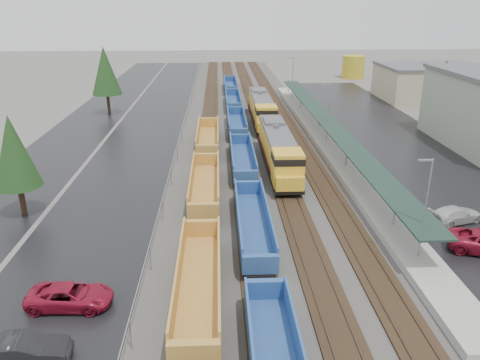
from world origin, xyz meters
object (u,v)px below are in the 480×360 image
object	(u,v)px
locomotive_trail	(262,109)
parked_car_east_c	(455,215)
well_string_blue	(242,159)
locomotive_lead	(279,150)
parked_car_west_b	(21,352)
parked_car_west_c	(70,296)
storage_tank	(353,67)
well_string_yellow	(199,283)

from	to	relation	value
locomotive_trail	parked_car_east_c	distance (m)	37.59
well_string_blue	parked_car_east_c	bearing A→B (deg)	-40.24
locomotive_lead	parked_car_west_b	xyz separation A→B (m)	(-16.96, -29.47, -1.53)
well_string_blue	parked_car_east_c	xyz separation A→B (m)	(17.44, -14.76, -0.42)
locomotive_lead	parked_car_west_b	distance (m)	34.03
well_string_blue	parked_car_east_c	size ratio (longest dim) A/B	23.20
well_string_blue	parked_car_west_b	world-z (taller)	well_string_blue
locomotive_lead	locomotive_trail	world-z (taller)	same
locomotive_trail	parked_car_east_c	bearing A→B (deg)	-69.03
parked_car_west_b	parked_car_east_c	xyz separation A→B (m)	(30.40, 15.40, -0.10)
parked_car_west_c	locomotive_trail	bearing A→B (deg)	-16.56
well_string_blue	storage_tank	distance (m)	72.55
well_string_yellow	storage_tank	xyz separation A→B (m)	(34.66, 90.58, 1.51)
parked_car_west_b	parked_car_east_c	distance (m)	34.08
locomotive_lead	storage_tank	distance (m)	71.57
locomotive_lead	parked_car_east_c	distance (m)	19.53
locomotive_trail	well_string_yellow	xyz separation A→B (m)	(-8.00, -45.16, -1.15)
locomotive_lead	well_string_blue	world-z (taller)	locomotive_lead
locomotive_trail	parked_car_east_c	xyz separation A→B (m)	(13.44, -35.07, -1.63)
well_string_yellow	well_string_blue	world-z (taller)	well_string_yellow
locomotive_lead	well_string_yellow	bearing A→B (deg)	-108.32
storage_tank	parked_car_west_b	size ratio (longest dim) A/B	1.10
locomotive_lead	parked_car_west_b	bearing A→B (deg)	-119.92
well_string_yellow	storage_tank	distance (m)	96.99
storage_tank	well_string_blue	bearing A→B (deg)	-115.01
locomotive_lead	parked_car_east_c	xyz separation A→B (m)	(13.44, -14.07, -1.63)
well_string_yellow	well_string_blue	bearing A→B (deg)	80.85
well_string_yellow	parked_car_east_c	distance (m)	23.70
well_string_blue	locomotive_trail	bearing A→B (deg)	78.86
locomotive_trail	parked_car_west_c	distance (m)	48.25
locomotive_lead	well_string_yellow	distance (m)	25.47
locomotive_trail	well_string_blue	xyz separation A→B (m)	(-4.00, -20.31, -1.21)
locomotive_lead	well_string_blue	distance (m)	4.24
well_string_yellow	parked_car_west_c	bearing A→B (deg)	-177.40
storage_tank	parked_car_east_c	bearing A→B (deg)	-99.33
parked_car_west_b	parked_car_east_c	size ratio (longest dim) A/B	1.00
well_string_blue	parked_car_west_c	size ratio (longest dim) A/B	21.75
locomotive_lead	parked_car_west_c	world-z (taller)	locomotive_lead
well_string_yellow	parked_car_west_b	bearing A→B (deg)	-149.35
locomotive_trail	well_string_blue	world-z (taller)	locomotive_trail
locomotive_lead	well_string_blue	size ratio (longest dim) A/B	0.17
well_string_yellow	parked_car_east_c	size ratio (longest dim) A/B	16.59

